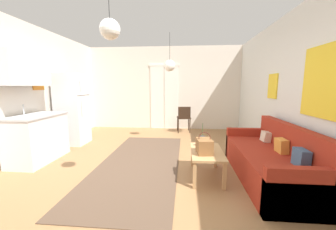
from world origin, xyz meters
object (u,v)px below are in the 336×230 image
Objects in this scene: coffee_table at (207,154)px; handbag at (204,146)px; couch at (272,162)px; pendant_lamp_near at (110,29)px; bamboo_vase at (202,141)px; refrigerator at (72,109)px; accent_chair at (184,117)px; pendant_lamp_far at (170,66)px.

handbag reaches higher than coffee_table.
handbag is at bearing -173.90° from couch.
coffee_table is at bearing 27.56° from pendant_lamp_near.
couch is at bearing -12.40° from bamboo_vase.
refrigerator is (-3.10, 1.69, 0.33)m from handbag.
handbag is at bearing 90.15° from accent_chair.
bamboo_vase is 0.49× the size of accent_chair.
handbag is at bearing -28.60° from refrigerator.
coffee_table is 0.95× the size of pendant_lamp_far.
refrigerator is at bearing 151.40° from handbag.
couch is at bearing 108.71° from accent_chair.
couch is 1.09m from handbag.
couch is 1.16× the size of refrigerator.
handbag is 3.16m from accent_chair.
couch is at bearing -20.78° from refrigerator.
couch is at bearing -47.47° from pendant_lamp_far.
pendant_lamp_near reaches higher than bamboo_vase.
pendant_lamp_near is (-2.26, -0.64, 1.84)m from couch.
couch is 1.11m from bamboo_vase.
bamboo_vase is 0.55× the size of pendant_lamp_near.
refrigerator is 2.14× the size of accent_chair.
accent_chair is at bearing 114.63° from couch.
pendant_lamp_near is (1.89, -2.22, 1.24)m from refrigerator.
accent_chair reaches higher than handbag.
pendant_lamp_far is (0.51, 2.55, -0.17)m from pendant_lamp_near.
couch is 2.30× the size of coffee_table.
bamboo_vase is 2.18m from pendant_lamp_near.
coffee_table is at bearing 179.33° from couch.
bamboo_vase is (-1.06, 0.23, 0.24)m from couch.
couch is 2.19× the size of pendant_lamp_far.
accent_chair is at bearing 27.80° from refrigerator.
coffee_table is (-1.00, 0.01, 0.09)m from couch.
handbag is at bearing -89.96° from bamboo_vase.
coffee_table is 0.27m from bamboo_vase.
bamboo_vase is 2.30m from pendant_lamp_far.
pendant_lamp_far is at bearing 132.53° from couch.
refrigerator reaches higher than couch.
refrigerator is 2.39× the size of pendant_lamp_near.
pendant_lamp_near reaches higher than accent_chair.
coffee_table is 3.05m from accent_chair.
pendant_lamp_near is at bearing -49.55° from refrigerator.
handbag is (0.00, -0.34, 0.02)m from bamboo_vase.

